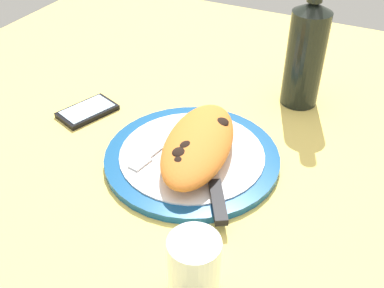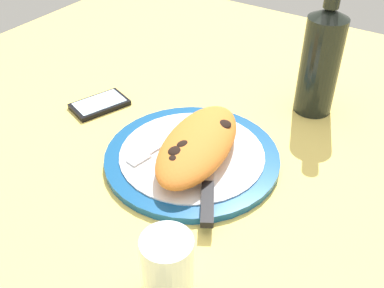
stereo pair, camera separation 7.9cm
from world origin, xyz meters
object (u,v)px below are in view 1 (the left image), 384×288
Objects in this scene: fork at (157,150)px; calzone at (198,144)px; knife at (216,189)px; smartphone at (87,111)px; wine_bottle at (306,52)px; water_glass at (194,269)px; plate at (192,157)px.

calzone is at bearing 106.75° from fork.
knife reaches higher than smartphone.
smartphone is 46.03cm from wine_bottle.
water_glass is (28.24, 38.23, 3.40)cm from smartphone.
plate is 3.64cm from calzone.
smartphone is at bearing -108.67° from knife.
water_glass is at bearing 53.55° from smartphone.
plate is 6.31cm from fork.
calzone is at bearing -20.45° from wine_bottle.
wine_bottle reaches higher than fork.
knife is 2.14× the size of water_glass.
smartphone is 1.42× the size of water_glass.
smartphone is 0.46× the size of wine_bottle.
wine_bottle is (-30.15, 17.54, 9.69)cm from fork.
smartphone is (-11.46, -33.91, -1.58)cm from knife.
knife is 36.64cm from wine_bottle.
fork is 0.57× the size of wine_bottle.
plate is 27.04cm from water_glass.
plate is 3.39× the size of water_glass.
fork is at bearing -140.67° from water_glass.
smartphone is at bearing -126.45° from water_glass.
water_glass reaches higher than calzone.
water_glass is (23.99, 12.05, 3.18)cm from plate.
water_glass is (23.96, 10.79, -0.23)cm from calzone.
fork reaches higher than smartphone.
plate reaches higher than smartphone.
water_glass is at bearing 39.33° from fork.
smartphone is (-6.42, -20.35, -1.28)cm from fork.
wine_bottle reaches higher than smartphone.
smartphone is (-4.29, -27.44, -3.63)cm from calzone.
calzone is (0.04, 1.27, 3.41)cm from plate.
fork is at bearing -73.25° from calzone.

